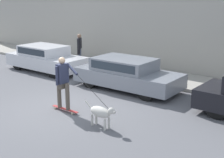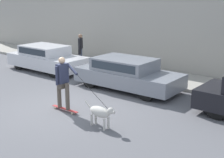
# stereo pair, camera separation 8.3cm
# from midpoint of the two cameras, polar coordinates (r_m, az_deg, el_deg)

# --- Properties ---
(ground_plane) EXTENTS (36.00, 36.00, 0.00)m
(ground_plane) POSITION_cam_midpoint_polar(r_m,az_deg,el_deg) (10.59, -8.94, -5.27)
(ground_plane) COLOR slate
(back_wall) EXTENTS (32.00, 0.30, 4.27)m
(back_wall) POSITION_cam_midpoint_polar(r_m,az_deg,el_deg) (15.35, 10.07, 9.14)
(back_wall) COLOR #ADA89E
(back_wall) RESTS_ON ground_plane
(sidewalk_curb) EXTENTS (30.00, 2.37, 0.13)m
(sidewalk_curb) POSITION_cam_midpoint_polar(r_m,az_deg,el_deg) (14.55, 7.07, 0.66)
(sidewalk_curb) COLOR #A39E93
(sidewalk_curb) RESTS_ON ground_plane
(parked_car_0) EXTENTS (4.31, 1.86, 1.26)m
(parked_car_0) POSITION_cam_midpoint_polar(r_m,az_deg,el_deg) (15.89, -12.19, 3.69)
(parked_car_0) COLOR black
(parked_car_0) RESTS_ON ground_plane
(parked_car_1) EXTENTS (4.36, 1.95, 1.25)m
(parked_car_1) POSITION_cam_midpoint_polar(r_m,az_deg,el_deg) (12.43, 2.52, 0.95)
(parked_car_1) COLOR black
(parked_car_1) RESTS_ON ground_plane
(dog) EXTENTS (1.19, 0.35, 0.69)m
(dog) POSITION_cam_midpoint_polar(r_m,az_deg,el_deg) (8.84, -2.26, -6.14)
(dog) COLOR beige
(dog) RESTS_ON ground_plane
(skateboarder) EXTENTS (2.70, 0.56, 1.78)m
(skateboarder) POSITION_cam_midpoint_polar(r_m,az_deg,el_deg) (10.02, -9.19, -0.33)
(skateboarder) COLOR beige
(skateboarder) RESTS_ON ground_plane
(pedestrian_with_bag) EXTENTS (0.42, 0.57, 1.55)m
(pedestrian_with_bag) POSITION_cam_midpoint_polar(r_m,az_deg,el_deg) (16.81, -6.11, 5.85)
(pedestrian_with_bag) COLOR #3D4760
(pedestrian_with_bag) RESTS_ON sidewalk_curb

